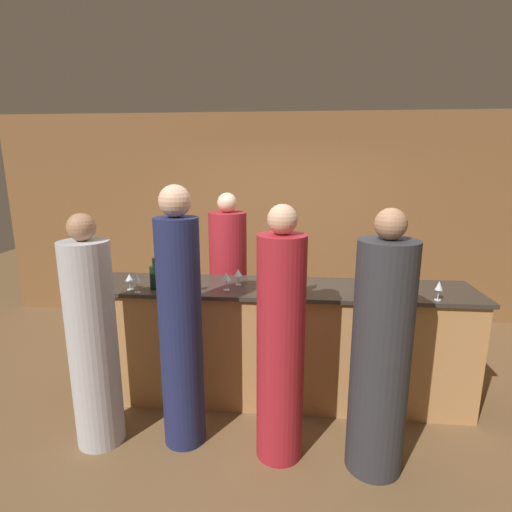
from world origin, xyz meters
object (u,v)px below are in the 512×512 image
(bartender, at_px, (228,286))
(guest_1, at_px, (93,342))
(guest_0, at_px, (381,356))
(guest_2, at_px, (181,328))
(wine_bottle_0, at_px, (154,277))
(wine_bottle_1, at_px, (301,281))
(guest_3, at_px, (281,346))

(bartender, distance_m, guest_1, 1.65)
(guest_0, xyz_separation_m, guest_2, (-1.43, 0.16, 0.09))
(guest_1, xyz_separation_m, wine_bottle_0, (0.30, 0.58, 0.35))
(guest_1, bearing_deg, guest_2, 5.73)
(guest_0, distance_m, wine_bottle_0, 1.94)
(guest_2, distance_m, wine_bottle_1, 1.06)
(guest_3, bearing_deg, guest_1, 179.05)
(bartender, relative_size, guest_3, 0.98)
(guest_3, distance_m, wine_bottle_1, 0.69)
(guest_2, bearing_deg, bartender, 84.12)
(guest_0, xyz_separation_m, wine_bottle_1, (-0.53, 0.67, 0.32))
(wine_bottle_1, bearing_deg, wine_bottle_0, -179.77)
(bartender, height_order, wine_bottle_1, bartender)
(guest_1, bearing_deg, wine_bottle_0, 62.76)
(guest_2, height_order, wine_bottle_1, guest_2)
(guest_2, bearing_deg, guest_1, -174.27)
(guest_2, distance_m, guest_3, 0.76)
(guest_0, height_order, guest_3, guest_3)
(guest_0, bearing_deg, wine_bottle_0, 159.68)
(guest_0, distance_m, guest_2, 1.44)
(guest_1, relative_size, wine_bottle_1, 6.60)
(guest_0, bearing_deg, wine_bottle_1, 128.48)
(guest_3, bearing_deg, guest_0, -5.49)
(bartender, relative_size, guest_2, 0.92)
(wine_bottle_1, bearing_deg, guest_0, -51.52)
(wine_bottle_0, bearing_deg, guest_1, -117.24)
(bartender, xyz_separation_m, guest_0, (1.29, -1.53, 0.01))
(guest_0, relative_size, guest_2, 0.94)
(guest_0, xyz_separation_m, guest_3, (-0.68, 0.07, 0.02))
(guest_0, relative_size, wine_bottle_1, 6.84)
(bartender, xyz_separation_m, wine_bottle_1, (0.76, -0.86, 0.33))
(guest_1, bearing_deg, bartender, 60.88)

